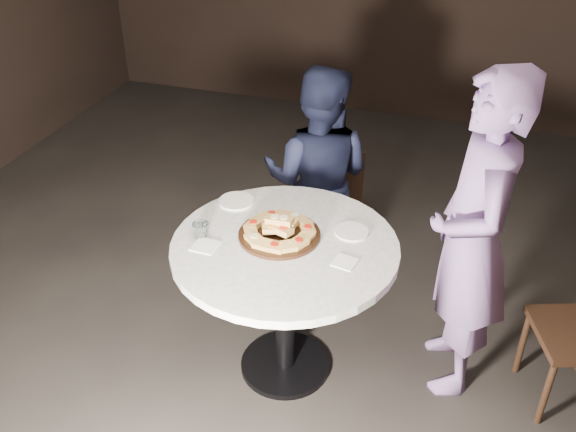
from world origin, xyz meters
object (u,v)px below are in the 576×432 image
at_px(focaccia_pile, 280,228).
at_px(diner_teal, 471,240).
at_px(serving_board, 279,235).
at_px(diner_navy, 318,179).
at_px(water_glass, 201,230).
at_px(chair_far, 335,187).
at_px(table, 285,269).

relative_size(focaccia_pile, diner_teal, 0.21).
height_order(serving_board, diner_navy, diner_navy).
distance_m(diner_navy, diner_teal, 1.13).
height_order(focaccia_pile, diner_navy, diner_navy).
distance_m(focaccia_pile, water_glass, 0.39).
bearing_deg(focaccia_pile, water_glass, -161.57).
xyz_separation_m(serving_board, chair_far, (-0.01, 1.22, -0.41)).
relative_size(focaccia_pile, diner_navy, 0.25).
bearing_deg(diner_navy, table, 92.16).
xyz_separation_m(table, serving_board, (-0.05, 0.05, 0.17)).
bearing_deg(chair_far, table, 77.39).
distance_m(serving_board, water_glass, 0.39).
bearing_deg(serving_board, diner_teal, 12.65).
bearing_deg(focaccia_pile, diner_teal, 12.53).
height_order(table, focaccia_pile, focaccia_pile).
xyz_separation_m(chair_far, diner_navy, (-0.02, -0.40, 0.28)).
bearing_deg(diner_navy, chair_far, -95.84).
relative_size(table, diner_teal, 0.79).
relative_size(chair_far, diner_teal, 0.44).
bearing_deg(diner_navy, water_glass, 67.47).
bearing_deg(chair_far, diner_navy, 71.90).
relative_size(water_glass, diner_navy, 0.06).
xyz_separation_m(table, diner_navy, (-0.08, 0.87, 0.03)).
bearing_deg(table, chair_far, 92.52).
bearing_deg(table, diner_navy, 95.03).
bearing_deg(serving_board, focaccia_pile, 58.09).
bearing_deg(focaccia_pile, serving_board, -121.91).
distance_m(chair_far, diner_navy, 0.49).
relative_size(serving_board, diner_teal, 0.23).
height_order(chair_far, diner_navy, diner_navy).
xyz_separation_m(focaccia_pile, diner_teal, (0.91, 0.20, -0.01)).
relative_size(focaccia_pile, chair_far, 0.48).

